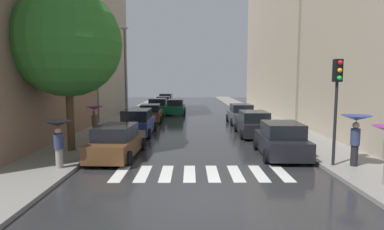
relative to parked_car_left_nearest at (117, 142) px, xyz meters
The scene contains 23 objects.
ground_plane 18.96m from the parked_car_left_nearest, 78.22° to the left, with size 28.00×72.00×0.04m, color #28282A.
sidewalk_left 18.74m from the parked_car_left_nearest, 98.08° to the left, with size 3.00×72.00×0.15m, color gray.
sidewalk_right 21.26m from the parked_car_left_nearest, 60.80° to the left, with size 3.00×72.00×0.15m, color gray.
crosswalk_stripes 4.75m from the parked_car_left_nearest, 34.56° to the right, with size 6.75×2.20×0.01m.
building_left_near 10.06m from the parked_car_left_nearest, 152.77° to the left, with size 6.00×14.56×13.59m, color #8C6B56.
building_left_mid 20.65m from the parked_car_left_nearest, 112.32° to the left, with size 6.00×12.06×18.64m, color #9E9384.
building_right_mid 28.24m from the parked_car_left_nearest, 54.80° to the left, with size 6.00×21.57×24.47m, color #B2A38C.
parked_car_left_nearest is the anchor object (origin of this frame).
parked_car_left_second 6.29m from the parked_car_left_nearest, 90.82° to the left, with size 2.14×4.73×1.70m.
parked_car_left_third 13.02m from the parked_car_left_nearest, 90.24° to the left, with size 2.17×4.31×1.55m.
parked_car_left_fourth 18.64m from the parked_car_left_nearest, 89.92° to the left, with size 2.20×4.22×1.75m.
parked_car_left_fifth 24.31m from the parked_car_left_nearest, 89.84° to the left, with size 2.08×4.08×1.67m.
parked_car_left_sixth 30.62m from the parked_car_left_nearest, 90.04° to the left, with size 2.23×4.75×1.77m.
parked_car_right_nearest 7.78m from the parked_car_left_nearest, ahead, with size 2.23×4.16×1.65m.
parked_car_right_second 9.57m from the parked_car_left_nearest, 37.41° to the left, with size 2.16×4.55×1.62m.
parked_car_right_third 13.96m from the parked_car_left_nearest, 56.43° to the left, with size 2.12×4.16×1.66m.
car_midroad 19.23m from the parked_car_left_nearest, 84.42° to the left, with size 2.13×4.44×1.63m.
pedestrian_foreground 10.37m from the parked_car_left_nearest, 11.79° to the right, with size 1.17×1.17×2.06m.
pedestrian_by_kerb 4.34m from the parked_car_left_nearest, 120.40° to the left, with size 1.01×1.01×1.97m.
pedestrian_far_side 3.03m from the parked_car_left_nearest, 126.91° to the right, with size 1.04×1.04×1.87m.
street_tree_left 5.39m from the parked_car_left_nearest, 160.25° to the left, with size 5.23×5.23×7.90m.
traffic_light_right_corner 9.87m from the parked_car_left_nearest, 12.14° to the right, with size 0.30×0.42×4.30m.
lamp_post_left 11.26m from the parked_car_left_nearest, 99.14° to the left, with size 0.60×0.28×7.67m.
Camera 1 is at (-0.42, -8.96, 3.58)m, focal length 29.08 mm.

